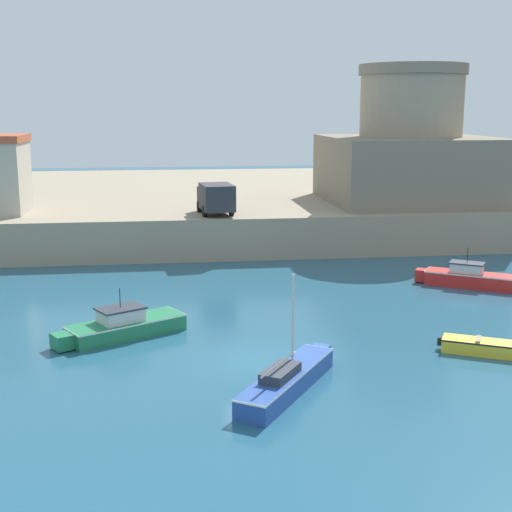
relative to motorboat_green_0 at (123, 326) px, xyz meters
name	(u,v)px	position (x,y,z in m)	size (l,w,h in m)	color
ground_plane	(255,361)	(5.65, -3.96, -0.53)	(200.00, 200.00, 0.00)	#235670
quay_seawall	(202,203)	(5.65, 35.66, 0.94)	(120.00, 40.00, 2.93)	gray
motorboat_green_0	(123,326)	(0.00, 0.00, 0.00)	(6.12, 4.34, 2.33)	#237A4C
dinghy_yellow_1	(480,346)	(15.41, -4.30, -0.20)	(3.45, 2.36, 0.68)	yellow
sailboat_blue_2	(288,379)	(6.47, -7.29, -0.05)	(4.68, 6.36, 4.40)	#284C9E
motorboat_red_3	(468,277)	(19.76, 6.93, 0.03)	(5.51, 4.11, 2.36)	red
fortress	(409,153)	(21.65, 23.36, 6.26)	(12.93, 12.93, 10.75)	gray
truck_on_quay	(216,197)	(5.69, 18.16, 3.62)	(2.55, 4.49, 2.20)	#333338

